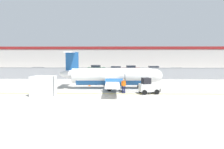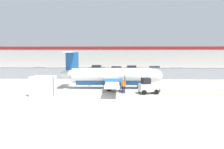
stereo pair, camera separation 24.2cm
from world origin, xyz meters
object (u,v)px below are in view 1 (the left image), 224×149
object	(u,v)px
parked_car_2	(96,68)
parked_car_3	(116,70)
ground_crew_worker	(124,85)
parked_car_1	(60,72)
traffic_cone_near_right	(89,84)
parked_car_0	(38,71)
commuter_airplane	(114,77)
traffic_cone_near_left	(114,86)
parked_car_5	(153,69)
cargo_container	(43,86)
parked_car_4	(131,69)
baggage_tug	(148,86)
parked_car_6	(178,72)

from	to	relation	value
parked_car_2	parked_car_3	xyz separation A→B (m)	(5.05, -5.27, 0.00)
ground_crew_worker	parked_car_1	distance (m)	24.00
traffic_cone_near_right	parked_car_0	bearing A→B (deg)	127.70
commuter_airplane	parked_car_0	distance (m)	25.24
traffic_cone_near_left	parked_car_5	bearing A→B (deg)	70.84
cargo_container	parked_car_4	size ratio (longest dim) A/B	0.63
cargo_container	parked_car_4	bearing A→B (deg)	79.69
cargo_container	parked_car_0	xyz separation A→B (m)	(-8.66, 24.90, -0.21)
parked_car_0	parked_car_3	bearing A→B (deg)	16.54
traffic_cone_near_left	baggage_tug	bearing A→B (deg)	-44.01
parked_car_1	traffic_cone_near_right	bearing A→B (deg)	-67.93
commuter_airplane	parked_car_6	world-z (taller)	commuter_airplane
traffic_cone_near_right	parked_car_6	world-z (taller)	parked_car_6
parked_car_3	traffic_cone_near_left	bearing A→B (deg)	-86.57
ground_crew_worker	parked_car_2	size ratio (longest dim) A/B	0.39
parked_car_3	baggage_tug	bearing A→B (deg)	-78.12
baggage_tug	parked_car_2	size ratio (longest dim) A/B	0.58
cargo_container	parked_car_6	xyz separation A→B (m)	(20.53, 24.31, -0.21)
cargo_container	parked_car_2	distance (m)	34.85
parked_car_5	parked_car_2	bearing A→B (deg)	-23.09
traffic_cone_near_right	parked_car_1	size ratio (longest dim) A/B	0.15
cargo_container	parked_car_0	distance (m)	26.37
commuter_airplane	traffic_cone_near_left	distance (m)	1.29
baggage_tug	ground_crew_worker	distance (m)	2.90
parked_car_1	parked_car_2	size ratio (longest dim) A/B	1.00
parked_car_1	parked_car_2	xyz separation A→B (m)	(6.21, 12.14, 0.00)
baggage_tug	parked_car_6	distance (m)	24.30
traffic_cone_near_right	parked_car_1	bearing A→B (deg)	117.86
baggage_tug	parked_car_6	bearing A→B (deg)	55.16
traffic_cone_near_right	parked_car_3	bearing A→B (deg)	80.08
cargo_container	traffic_cone_near_left	distance (m)	9.56
parked_car_3	parked_car_5	bearing A→B (deg)	10.20
parked_car_0	parked_car_4	size ratio (longest dim) A/B	0.99
commuter_airplane	parked_car_4	bearing A→B (deg)	80.95
cargo_container	ground_crew_worker	bearing A→B (deg)	21.31
traffic_cone_near_left	parked_car_6	xyz separation A→B (m)	(12.81, 18.72, 0.58)
parked_car_3	parked_car_5	world-z (taller)	same
baggage_tug	parked_car_5	bearing A→B (deg)	67.23
parked_car_1	parked_car_6	distance (m)	23.98
parked_car_5	parked_car_3	bearing A→B (deg)	1.04
commuter_airplane	cargo_container	distance (m)	9.58
ground_crew_worker	parked_car_6	bearing A→B (deg)	-28.50
traffic_cone_near_left	parked_car_2	distance (m)	29.56
traffic_cone_near_left	parked_car_3	xyz separation A→B (m)	(0.15, 23.87, 0.58)
traffic_cone_near_left	parked_car_5	size ratio (longest dim) A/B	0.15
ground_crew_worker	parked_car_3	xyz separation A→B (m)	(-1.08, 27.46, -0.06)
traffic_cone_near_right	parked_car_0	world-z (taller)	parked_car_0
parked_car_5	traffic_cone_near_right	bearing A→B (deg)	55.78
traffic_cone_near_left	commuter_airplane	bearing A→B (deg)	104.86
commuter_airplane	parked_car_2	world-z (taller)	commuter_airplane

